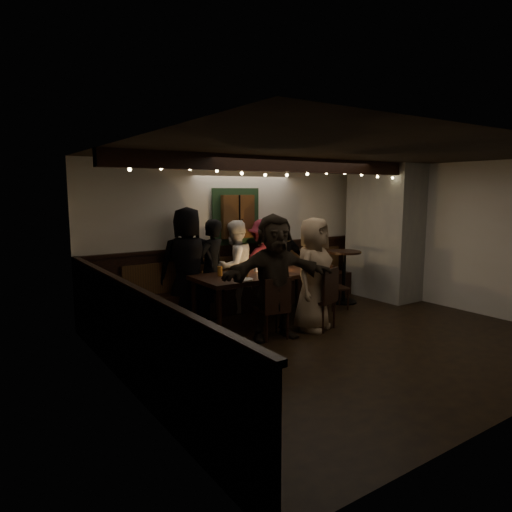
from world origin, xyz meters
TOP-DOWN VIEW (x-y plane):
  - room at (1.07, 1.42)m, footprint 6.02×5.01m
  - dining_table at (-0.34, 1.40)m, footprint 2.25×0.96m
  - chair_near_left at (-0.72, 0.57)m, footprint 0.47×0.47m
  - chair_near_right at (0.18, 0.52)m, footprint 0.54×0.54m
  - chair_end at (1.13, 1.33)m, footprint 0.46×0.46m
  - high_top at (1.65, 1.58)m, footprint 0.62×0.62m
  - person_a at (-1.31, 2.12)m, footprint 1.07×0.91m
  - person_b at (-0.91, 2.08)m, footprint 0.71×0.60m
  - person_c at (-0.39, 2.18)m, footprint 0.90×0.77m
  - person_d at (0.17, 2.09)m, footprint 1.17×0.88m
  - person_e at (0.60, 2.10)m, footprint 0.95×0.47m
  - person_f at (-0.69, 0.62)m, footprint 1.74×0.88m
  - person_g at (0.04, 0.62)m, footprint 0.99×0.83m

SIDE VIEW (x-z plane):
  - chair_end at x=1.13m, z-range 0.05..0.88m
  - chair_near_left at x=-0.72m, z-range 0.06..0.96m
  - chair_near_right at x=0.18m, z-range 0.06..1.02m
  - high_top at x=1.65m, z-range 0.13..1.12m
  - dining_table at x=-0.34m, z-range 0.25..1.22m
  - person_e at x=0.60m, z-range 0.00..1.57m
  - person_c at x=-0.39m, z-range 0.00..1.60m
  - person_d at x=0.17m, z-range 0.00..1.61m
  - person_b at x=-0.91m, z-range 0.00..1.65m
  - person_g at x=0.04m, z-range 0.00..1.71m
  - person_f at x=-0.69m, z-range 0.00..1.79m
  - person_a at x=-1.31m, z-range 0.00..1.85m
  - room at x=1.07m, z-range -0.24..2.38m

